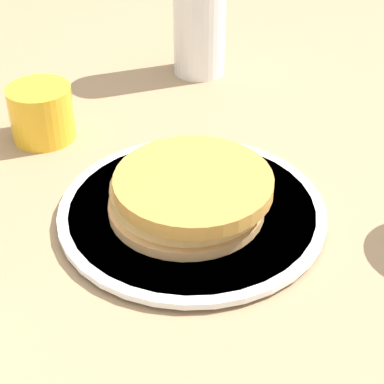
% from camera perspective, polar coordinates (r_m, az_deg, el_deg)
% --- Properties ---
extents(ground_plane, '(4.00, 4.00, 0.00)m').
position_cam_1_polar(ground_plane, '(0.69, 1.64, -3.47)').
color(ground_plane, '#9E7F5B').
extents(plate, '(0.29, 0.29, 0.01)m').
position_cam_1_polar(plate, '(0.71, 0.00, -1.71)').
color(plate, white).
rests_on(plate, ground_plane).
extents(pancake_stack, '(0.18, 0.18, 0.05)m').
position_cam_1_polar(pancake_stack, '(0.69, -0.21, 0.01)').
color(pancake_stack, tan).
rests_on(pancake_stack, plate).
extents(juice_glass, '(0.08, 0.08, 0.07)m').
position_cam_1_polar(juice_glass, '(0.86, -13.23, 6.87)').
color(juice_glass, yellow).
rests_on(juice_glass, ground_plane).
extents(water_bottle_near, '(0.08, 0.08, 0.24)m').
position_cam_1_polar(water_bottle_near, '(0.98, 0.68, 16.60)').
color(water_bottle_near, white).
rests_on(water_bottle_near, ground_plane).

